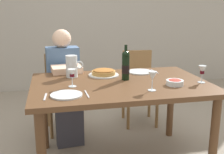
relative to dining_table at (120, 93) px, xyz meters
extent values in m
cube|color=#B2ADA3|center=(0.00, 2.59, 0.73)|extent=(8.00, 0.10, 2.80)
cube|color=brown|center=(0.00, 0.00, 0.07)|extent=(1.50, 1.00, 0.04)
cylinder|color=brown|center=(0.67, -0.42, -0.31)|extent=(0.07, 0.07, 0.72)
cylinder|color=brown|center=(-0.67, 0.42, -0.31)|extent=(0.07, 0.07, 0.72)
cylinder|color=brown|center=(0.67, 0.42, -0.31)|extent=(0.07, 0.07, 0.72)
cylinder|color=black|center=(0.07, 0.08, 0.20)|extent=(0.07, 0.07, 0.21)
sphere|color=black|center=(0.07, 0.08, 0.32)|extent=(0.07, 0.07, 0.07)
cylinder|color=black|center=(0.07, 0.08, 0.36)|extent=(0.03, 0.03, 0.08)
cylinder|color=black|center=(0.07, 0.08, 0.19)|extent=(0.07, 0.07, 0.07)
cylinder|color=silver|center=(-0.39, 0.28, 0.19)|extent=(0.11, 0.11, 0.20)
cylinder|color=silver|center=(-0.39, 0.28, 0.16)|extent=(0.10, 0.10, 0.12)
torus|color=silver|center=(-0.32, 0.28, 0.20)|extent=(0.07, 0.01, 0.07)
cylinder|color=silver|center=(-0.09, 0.27, 0.10)|extent=(0.28, 0.28, 0.01)
cylinder|color=#C18E47|center=(-0.09, 0.27, 0.12)|extent=(0.22, 0.22, 0.03)
ellipsoid|color=#9E6028|center=(-0.09, 0.27, 0.14)|extent=(0.20, 0.20, 0.02)
cylinder|color=silver|center=(0.42, -0.18, 0.11)|extent=(0.14, 0.14, 0.04)
ellipsoid|color=#B2382D|center=(0.42, -0.18, 0.13)|extent=(0.12, 0.12, 0.03)
cylinder|color=silver|center=(0.67, -0.16, 0.09)|extent=(0.06, 0.06, 0.00)
cylinder|color=silver|center=(0.67, -0.16, 0.13)|extent=(0.01, 0.01, 0.07)
cone|color=silver|center=(0.67, -0.16, 0.20)|extent=(0.07, 0.07, 0.07)
cylinder|color=#470A14|center=(0.67, -0.16, 0.18)|extent=(0.04, 0.04, 0.03)
cylinder|color=silver|center=(-0.41, -0.04, 0.09)|extent=(0.06, 0.06, 0.00)
cylinder|color=silver|center=(-0.41, -0.04, 0.13)|extent=(0.01, 0.01, 0.08)
cone|color=silver|center=(-0.41, -0.04, 0.21)|extent=(0.07, 0.07, 0.07)
cylinder|color=#470A14|center=(-0.41, -0.04, 0.19)|extent=(0.04, 0.04, 0.02)
cylinder|color=silver|center=(0.18, -0.29, 0.09)|extent=(0.06, 0.06, 0.00)
cylinder|color=silver|center=(0.18, -0.29, 0.13)|extent=(0.01, 0.01, 0.08)
cone|color=silver|center=(0.18, -0.29, 0.21)|extent=(0.07, 0.07, 0.07)
cylinder|color=silver|center=(0.28, 0.32, 0.10)|extent=(0.25, 0.25, 0.01)
cylinder|color=silver|center=(-0.47, -0.28, 0.10)|extent=(0.23, 0.23, 0.01)
cube|color=silver|center=(0.13, 0.32, 0.09)|extent=(0.03, 0.16, 0.00)
cube|color=silver|center=(0.43, 0.32, 0.09)|extent=(0.02, 0.18, 0.00)
cube|color=silver|center=(-0.32, -0.28, 0.09)|extent=(0.02, 0.18, 0.00)
cube|color=silver|center=(-0.62, -0.28, 0.09)|extent=(0.03, 0.16, 0.00)
cube|color=olive|center=(-0.45, 0.81, -0.21)|extent=(0.43, 0.43, 0.02)
cube|color=olive|center=(-0.47, 0.99, 0.00)|extent=(0.36, 0.06, 0.40)
cylinder|color=olive|center=(-0.60, 0.62, -0.44)|extent=(0.04, 0.04, 0.45)
cylinder|color=olive|center=(-0.27, 0.65, -0.44)|extent=(0.04, 0.04, 0.45)
cylinder|color=olive|center=(-0.63, 0.96, -0.44)|extent=(0.04, 0.04, 0.45)
cylinder|color=olive|center=(-0.30, 0.99, -0.44)|extent=(0.04, 0.04, 0.45)
cube|color=#4C6B93|center=(-0.45, 0.77, 0.05)|extent=(0.36, 0.23, 0.50)
sphere|color=beige|center=(-0.45, 0.77, 0.39)|extent=(0.20, 0.20, 0.20)
cube|color=#33333D|center=(-0.43, 0.58, -0.20)|extent=(0.34, 0.41, 0.14)
cube|color=#33333D|center=(-0.42, 0.43, -0.47)|extent=(0.28, 0.14, 0.40)
cube|color=beige|center=(-0.43, 0.49, 0.12)|extent=(0.31, 0.26, 0.06)
cube|color=olive|center=(0.45, 0.82, -0.21)|extent=(0.43, 0.43, 0.02)
cube|color=olive|center=(0.47, 1.01, 0.00)|extent=(0.36, 0.06, 0.40)
cylinder|color=olive|center=(0.27, 0.67, -0.44)|extent=(0.04, 0.04, 0.45)
cylinder|color=olive|center=(0.61, 0.64, -0.44)|extent=(0.04, 0.04, 0.45)
cylinder|color=olive|center=(0.29, 1.01, -0.44)|extent=(0.04, 0.04, 0.45)
cylinder|color=olive|center=(0.63, 0.98, -0.44)|extent=(0.04, 0.04, 0.45)
camera|label=1|loc=(-0.57, -2.25, 0.72)|focal=44.95mm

